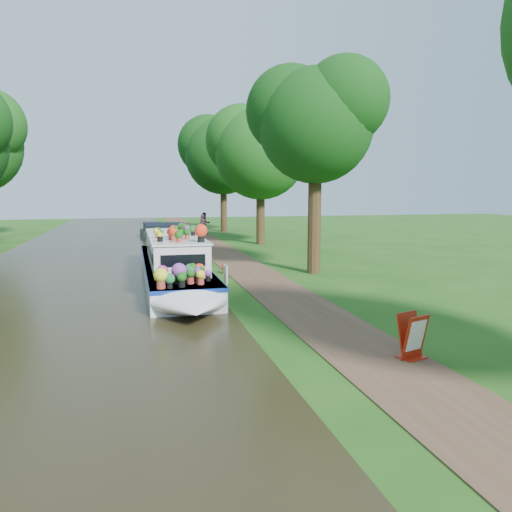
# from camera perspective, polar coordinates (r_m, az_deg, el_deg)

# --- Properties ---
(ground) EXTENTS (100.00, 100.00, 0.00)m
(ground) POSITION_cam_1_polar(r_m,az_deg,el_deg) (17.86, -1.51, -3.97)
(ground) COLOR #1D4A12
(ground) RESTS_ON ground
(canal_water) EXTENTS (10.00, 100.00, 0.02)m
(canal_water) POSITION_cam_1_polar(r_m,az_deg,el_deg) (17.61, -21.02, -4.61)
(canal_water) COLOR black
(canal_water) RESTS_ON ground
(towpath) EXTENTS (2.20, 100.00, 0.03)m
(towpath) POSITION_cam_1_polar(r_m,az_deg,el_deg) (18.15, 2.20, -3.74)
(towpath) COLOR #4F3524
(towpath) RESTS_ON ground
(plant_boat) EXTENTS (2.29, 13.52, 2.29)m
(plant_boat) POSITION_cam_1_polar(r_m,az_deg,el_deg) (19.26, -9.30, -0.66)
(plant_boat) COLOR silver
(plant_boat) RESTS_ON canal_water
(tree_near_overhang) EXTENTS (5.52, 5.28, 8.99)m
(tree_near_overhang) POSITION_cam_1_polar(r_m,az_deg,el_deg) (21.74, 6.77, 15.51)
(tree_near_overhang) COLOR #342311
(tree_near_overhang) RESTS_ON ground
(tree_near_mid) EXTENTS (6.90, 6.60, 9.40)m
(tree_near_mid) POSITION_cam_1_polar(r_m,az_deg,el_deg) (33.34, 0.46, 12.45)
(tree_near_mid) COLOR #342311
(tree_near_mid) RESTS_ON ground
(tree_near_far) EXTENTS (7.59, 7.26, 10.30)m
(tree_near_far) POSITION_cam_1_polar(r_m,az_deg,el_deg) (44.01, -3.82, 12.02)
(tree_near_far) COLOR #342311
(tree_near_far) RESTS_ON ground
(second_boat) EXTENTS (1.94, 6.06, 1.16)m
(second_boat) POSITION_cam_1_polar(r_m,az_deg,el_deg) (38.09, -11.60, 2.70)
(second_boat) COLOR black
(second_boat) RESTS_ON canal_water
(sandwich_board) EXTENTS (0.64, 0.65, 0.95)m
(sandwich_board) POSITION_cam_1_polar(r_m,az_deg,el_deg) (11.13, 17.45, -8.96)
(sandwich_board) COLOR #A51E0B
(sandwich_board) RESTS_ON towpath
(pedestrian_pink) EXTENTS (0.70, 0.54, 1.72)m
(pedestrian_pink) POSITION_cam_1_polar(r_m,az_deg,el_deg) (38.80, -6.06, 3.51)
(pedestrian_pink) COLOR pink
(pedestrian_pink) RESTS_ON towpath
(pedestrian_dark) EXTENTS (1.02, 0.89, 1.78)m
(pedestrian_dark) POSITION_cam_1_polar(r_m,az_deg,el_deg) (40.54, -5.87, 3.72)
(pedestrian_dark) COLOR black
(pedestrian_dark) RESTS_ON towpath
(verge_plant) EXTENTS (0.47, 0.43, 0.44)m
(verge_plant) POSITION_cam_1_polar(r_m,az_deg,el_deg) (21.84, -5.45, -1.31)
(verge_plant) COLOR #1B5C1E
(verge_plant) RESTS_ON ground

